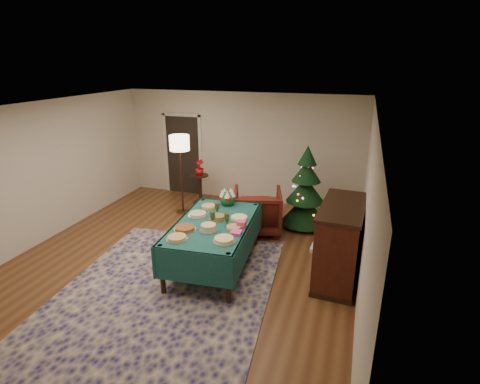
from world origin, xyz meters
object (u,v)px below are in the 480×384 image
(christmas_tree, at_px, (305,191))
(floor_lamp, at_px, (180,148))
(potted_plant, at_px, (200,171))
(piano, at_px, (340,243))
(buffet_table, at_px, (214,231))
(armchair, at_px, (257,209))
(side_table, at_px, (200,190))
(gift_box, at_px, (241,224))

(christmas_tree, bearing_deg, floor_lamp, -177.61)
(potted_plant, distance_m, piano, 4.27)
(buffet_table, height_order, armchair, armchair)
(buffet_table, relative_size, floor_lamp, 1.22)
(armchair, bearing_deg, buffet_table, 62.70)
(buffet_table, height_order, potted_plant, potted_plant)
(armchair, bearing_deg, potted_plant, -47.69)
(side_table, relative_size, christmas_tree, 0.42)
(floor_lamp, bearing_deg, gift_box, -44.23)
(gift_box, xyz_separation_m, armchair, (-0.19, 1.65, -0.39))
(buffet_table, bearing_deg, gift_box, -3.87)
(gift_box, bearing_deg, piano, 12.60)
(floor_lamp, bearing_deg, buffet_table, -51.49)
(armchair, bearing_deg, floor_lamp, -28.23)
(buffet_table, relative_size, christmas_tree, 1.26)
(buffet_table, distance_m, gift_box, 0.55)
(armchair, relative_size, floor_lamp, 0.54)
(buffet_table, xyz_separation_m, gift_box, (0.51, -0.03, 0.22))
(buffet_table, height_order, side_table, buffet_table)
(side_table, bearing_deg, gift_box, -54.40)
(armchair, bearing_deg, side_table, -47.69)
(piano, bearing_deg, gift_box, -167.40)
(floor_lamp, xyz_separation_m, potted_plant, (0.16, 0.68, -0.71))
(buffet_table, bearing_deg, christmas_tree, 60.51)
(gift_box, height_order, potted_plant, potted_plant)
(side_table, relative_size, potted_plant, 1.97)
(potted_plant, distance_m, christmas_tree, 2.73)
(gift_box, distance_m, side_table, 3.42)
(buffet_table, xyz_separation_m, piano, (2.07, 0.31, -0.04))
(gift_box, relative_size, floor_lamp, 0.07)
(buffet_table, height_order, christmas_tree, christmas_tree)
(buffet_table, relative_size, piano, 1.47)
(gift_box, relative_size, piano, 0.09)
(floor_lamp, xyz_separation_m, piano, (3.68, -1.72, -0.93))
(gift_box, bearing_deg, potted_plant, 125.60)
(christmas_tree, height_order, piano, christmas_tree)
(buffet_table, distance_m, piano, 2.09)
(floor_lamp, xyz_separation_m, side_table, (0.16, 0.68, -1.20))
(christmas_tree, bearing_deg, piano, -65.23)
(armchair, distance_m, piano, 2.18)
(armchair, height_order, side_table, armchair)
(floor_lamp, distance_m, piano, 4.17)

